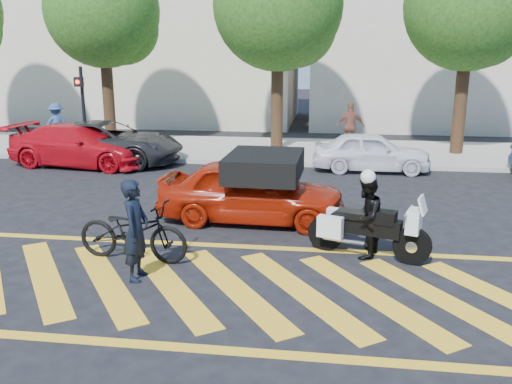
# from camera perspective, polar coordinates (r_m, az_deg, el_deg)

# --- Properties ---
(ground) EXTENTS (90.00, 90.00, 0.00)m
(ground) POSITION_cam_1_polar(r_m,az_deg,el_deg) (9.10, -5.43, -9.82)
(ground) COLOR black
(ground) RESTS_ON ground
(sidewalk) EXTENTS (60.00, 5.00, 0.15)m
(sidewalk) POSITION_cam_1_polar(r_m,az_deg,el_deg) (20.47, 2.17, 4.41)
(sidewalk) COLOR #9E998E
(sidewalk) RESTS_ON ground
(crosswalk) EXTENTS (12.33, 4.00, 0.01)m
(crosswalk) POSITION_cam_1_polar(r_m,az_deg,el_deg) (9.11, -5.68, -9.78)
(crosswalk) COLOR yellow
(crosswalk) RESTS_ON ground
(building_left) EXTENTS (16.00, 8.00, 10.00)m
(building_left) POSITION_cam_1_polar(r_m,az_deg,el_deg) (30.72, -11.65, 16.84)
(building_left) COLOR beige
(building_left) RESTS_ON ground
(building_right) EXTENTS (16.00, 8.00, 11.00)m
(building_right) POSITION_cam_1_polar(r_m,az_deg,el_deg) (29.93, 22.41, 17.09)
(building_right) COLOR beige
(building_right) RESTS_ON ground
(tree_left) EXTENTS (4.20, 4.20, 7.26)m
(tree_left) POSITION_cam_1_polar(r_m,az_deg,el_deg) (21.79, -15.44, 17.54)
(tree_left) COLOR black
(tree_left) RESTS_ON ground
(tree_center) EXTENTS (4.60, 4.60, 7.56)m
(tree_center) POSITION_cam_1_polar(r_m,az_deg,el_deg) (20.23, 2.72, 18.56)
(tree_center) COLOR black
(tree_center) RESTS_ON ground
(tree_right) EXTENTS (4.40, 4.40, 7.41)m
(tree_right) POSITION_cam_1_polar(r_m,az_deg,el_deg) (20.68, 21.86, 17.35)
(tree_right) COLOR black
(tree_right) RESTS_ON ground
(signal_pole) EXTENTS (0.28, 0.43, 3.20)m
(signal_pole) POSITION_cam_1_polar(r_m,az_deg,el_deg) (19.77, -17.80, 8.75)
(signal_pole) COLOR black
(signal_pole) RESTS_ON ground
(officer_bike) EXTENTS (0.42, 0.63, 1.73)m
(officer_bike) POSITION_cam_1_polar(r_m,az_deg,el_deg) (9.26, -12.55, -3.93)
(officer_bike) COLOR black
(officer_bike) RESTS_ON ground
(bicycle) EXTENTS (2.19, 0.97, 1.12)m
(bicycle) POSITION_cam_1_polar(r_m,az_deg,el_deg) (10.18, -12.85, -4.04)
(bicycle) COLOR black
(bicycle) RESTS_ON ground
(police_motorcycle) EXTENTS (2.25, 1.13, 1.02)m
(police_motorcycle) POSITION_cam_1_polar(r_m,az_deg,el_deg) (10.29, 11.52, -3.75)
(police_motorcycle) COLOR black
(police_motorcycle) RESTS_ON ground
(officer_moto) EXTENTS (0.79, 0.90, 1.55)m
(officer_moto) POSITION_cam_1_polar(r_m,az_deg,el_deg) (10.22, 11.49, -2.62)
(officer_moto) COLOR black
(officer_moto) RESTS_ON ground
(red_convertible) EXTENTS (4.20, 1.82, 1.41)m
(red_convertible) POSITION_cam_1_polar(r_m,az_deg,el_deg) (12.12, -0.48, 0.12)
(red_convertible) COLOR #A21B07
(red_convertible) RESTS_ON ground
(parked_left) EXTENTS (4.96, 2.48, 1.38)m
(parked_left) POSITION_cam_1_polar(r_m,az_deg,el_deg) (18.88, -18.00, 4.70)
(parked_left) COLOR red
(parked_left) RESTS_ON ground
(parked_mid_left) EXTENTS (5.27, 2.63, 1.43)m
(parked_mid_left) POSITION_cam_1_polar(r_m,az_deg,el_deg) (19.03, -15.47, 5.04)
(parked_mid_left) COLOR black
(parked_mid_left) RESTS_ON ground
(parked_mid_right) EXTENTS (3.68, 1.50, 1.25)m
(parked_mid_right) POSITION_cam_1_polar(r_m,az_deg,el_deg) (17.58, 12.03, 4.17)
(parked_mid_right) COLOR white
(parked_mid_right) RESTS_ON ground
(pedestrian_left) EXTENTS (1.20, 1.10, 1.62)m
(pedestrian_left) POSITION_cam_1_polar(r_m,az_deg,el_deg) (22.47, -20.24, 6.72)
(pedestrian_left) COLOR #2E4D7E
(pedestrian_left) RESTS_ON sidewalk
(pedestrian_right) EXTENTS (1.06, 0.51, 1.76)m
(pedestrian_right) POSITION_cam_1_polar(r_m,az_deg,el_deg) (20.24, 9.91, 6.81)
(pedestrian_right) COLOR brown
(pedestrian_right) RESTS_ON sidewalk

